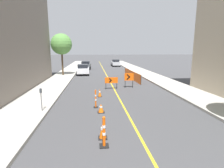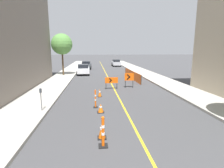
# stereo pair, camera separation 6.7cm
# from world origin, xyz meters

# --- Properties ---
(lane_stripe) EXTENTS (0.12, 60.77, 0.01)m
(lane_stripe) POSITION_xyz_m (0.00, 30.39, 0.00)
(lane_stripe) COLOR gold
(lane_stripe) RESTS_ON ground_plane
(sidewalk_left) EXTENTS (3.06, 60.77, 0.17)m
(sidewalk_left) POSITION_xyz_m (-6.29, 30.39, 0.09)
(sidewalk_left) COLOR #ADA89E
(sidewalk_left) RESTS_ON ground_plane
(sidewalk_right) EXTENTS (3.06, 60.77, 0.17)m
(sidewalk_right) POSITION_xyz_m (6.29, 30.39, 0.09)
(sidewalk_right) COLOR #ADA89E
(sidewalk_right) RESTS_ON ground_plane
(traffic_cone_second) EXTENTS (0.38, 0.38, 0.72)m
(traffic_cone_second) POSITION_xyz_m (-1.64, 8.46, 0.35)
(traffic_cone_second) COLOR black
(traffic_cone_second) RESTS_ON ground_plane
(traffic_cone_third) EXTENTS (0.42, 0.42, 0.55)m
(traffic_cone_third) POSITION_xyz_m (-1.57, 11.66, 0.27)
(traffic_cone_third) COLOR black
(traffic_cone_third) RESTS_ON ground_plane
(traffic_cone_fourth) EXTENTS (0.34, 0.34, 0.64)m
(traffic_cone_fourth) POSITION_xyz_m (-1.51, 15.38, 0.31)
(traffic_cone_fourth) COLOR black
(traffic_cone_fourth) RESTS_ON ground_plane
(delineator_post_front) EXTENTS (0.37, 0.37, 1.26)m
(delineator_post_front) POSITION_xyz_m (-1.62, 7.80, 0.55)
(delineator_post_front) COLOR black
(delineator_post_front) RESTS_ON ground_plane
(delineator_post_rear) EXTENTS (0.29, 0.29, 1.21)m
(delineator_post_rear) POSITION_xyz_m (-1.87, 12.63, 0.52)
(delineator_post_rear) COLOR black
(delineator_post_rear) RESTS_ON ground_plane
(arrow_barricade_primary) EXTENTS (1.26, 0.12, 1.16)m
(arrow_barricade_primary) POSITION_xyz_m (-0.27, 18.08, 0.83)
(arrow_barricade_primary) COLOR #EF560C
(arrow_barricade_primary) RESTS_ON ground_plane
(arrow_barricade_secondary) EXTENTS (0.92, 0.14, 1.48)m
(arrow_barricade_secondary) POSITION_xyz_m (1.58, 18.55, 1.04)
(arrow_barricade_secondary) COLOR #EF560C
(arrow_barricade_secondary) RESTS_ON ground_plane
(safety_mesh_fence) EXTENTS (0.40, 7.88, 1.09)m
(safety_mesh_fence) POSITION_xyz_m (3.00, 23.71, 0.55)
(safety_mesh_fence) COLOR #EF560C
(safety_mesh_fence) RESTS_ON ground_plane
(parked_car_curb_near) EXTENTS (2.03, 4.39, 1.59)m
(parked_car_curb_near) POSITION_xyz_m (-3.61, 29.08, 0.80)
(parked_car_curb_near) COLOR silver
(parked_car_curb_near) RESTS_ON ground_plane
(parked_car_curb_mid) EXTENTS (1.99, 4.37, 1.59)m
(parked_car_curb_mid) POSITION_xyz_m (-3.47, 36.92, 0.80)
(parked_car_curb_mid) COLOR #474C51
(parked_car_curb_mid) RESTS_ON ground_plane
(parked_car_curb_far) EXTENTS (1.93, 4.30, 1.59)m
(parked_car_curb_far) POSITION_xyz_m (3.29, 42.75, 0.80)
(parked_car_curb_far) COLOR #B7B7BC
(parked_car_curb_far) RESTS_ON ground_plane
(parking_meter_near_curb) EXTENTS (0.12, 0.11, 1.39)m
(parking_meter_near_curb) POSITION_xyz_m (-5.11, 11.89, 1.15)
(parking_meter_near_curb) COLOR #4C4C51
(parking_meter_near_curb) RESTS_ON sidewalk_left
(street_tree_left_near) EXTENTS (2.98, 2.98, 5.91)m
(street_tree_left_near) POSITION_xyz_m (-6.44, 27.58, 4.58)
(street_tree_left_near) COLOR #4C3823
(street_tree_left_near) RESTS_ON sidewalk_left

